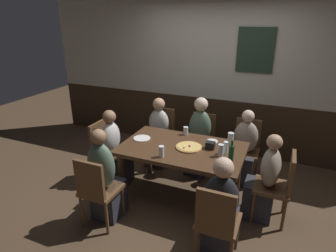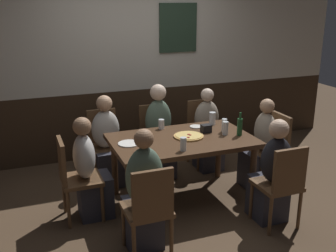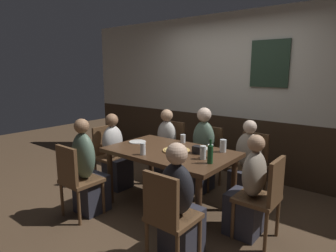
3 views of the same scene
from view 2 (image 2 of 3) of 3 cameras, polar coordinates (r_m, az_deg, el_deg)
The scene contains 27 objects.
ground_plane at distance 4.74m, azimuth 1.90°, elevation -10.21°, with size 12.00×12.00×0.00m, color #4C3826.
wall_back at distance 5.81m, azimuth -4.30°, elevation 8.62°, with size 6.40×0.13×2.60m.
dining_table at distance 4.47m, azimuth 1.98°, elevation -2.74°, with size 1.55×0.95×0.74m.
chair_head_west at distance 4.24m, azimuth -13.12°, elevation -6.72°, with size 0.40×0.40×0.88m.
chair_left_near at distance 3.55m, azimuth -2.67°, elevation -11.28°, with size 0.40×0.40×0.88m.
chair_mid_far at distance 5.31m, azimuth -1.78°, elevation -1.22°, with size 0.40×0.40×0.88m.
chair_left_far at distance 5.14m, azimuth -8.97°, elevation -2.09°, with size 0.40×0.40×0.88m.
chair_right_far at distance 5.55m, azimuth 4.87°, elevation -0.40°, with size 0.40×0.40×0.88m.
chair_right_near at distance 4.14m, azimuth 15.70°, elevation -7.60°, with size 0.40×0.40×0.88m.
chair_head_east at distance 5.08m, azimuth 14.44°, elevation -2.68°, with size 0.40×0.40×0.88m.
person_head_west at distance 4.28m, azimuth -10.89°, elevation -6.92°, with size 0.37×0.34×1.09m.
person_left_near at distance 3.69m, azimuth -3.47°, elevation -10.25°, with size 0.34×0.37×1.17m.
person_mid_far at distance 5.16m, azimuth -1.19°, elevation -1.66°, with size 0.34×0.37×1.19m.
person_left_far at distance 5.00m, azimuth -8.55°, elevation -3.02°, with size 0.34×0.37×1.11m.
person_right_far at distance 5.43m, azimuth 5.61°, elevation -1.36°, with size 0.34×0.37×1.08m.
person_right_near at distance 4.27m, azimuth 14.37°, elevation -7.16°, with size 0.34×0.37×1.10m.
person_head_east at distance 5.00m, azimuth 12.85°, elevation -3.40°, with size 0.37×0.34×1.09m.
pizza at distance 4.48m, azimuth 2.93°, elevation -1.42°, with size 0.33×0.33×0.03m.
pint_glass_pale at distance 4.68m, azimuth 7.91°, elevation -0.02°, with size 0.06×0.06×0.15m.
highball_clear at distance 4.93m, azimuth 6.26°, elevation 0.97°, with size 0.08×0.08×0.15m.
tumbler_short at distance 4.58m, azimuth 8.06°, elevation -0.41°, with size 0.07×0.07×0.15m.
beer_glass_half at distance 4.07m, azimuth 2.16°, elevation -2.65°, with size 0.06×0.06×0.14m.
pint_glass_amber at distance 4.74m, azimuth -0.94°, elevation 0.18°, with size 0.07×0.07×0.11m.
beer_bottle_green at distance 4.57m, azimuth 10.06°, elevation -0.05°, with size 0.06×0.06×0.26m.
plate_white_large at distance 4.28m, azimuth -5.51°, elevation -2.47°, with size 0.23×0.23×0.01m, color white.
plate_white_small at distance 4.83m, azimuth 3.94°, elevation -0.08°, with size 0.15×0.15×0.01m, color white.
condiment_caddy at distance 4.64m, azimuth 5.37°, elevation -0.34°, with size 0.11×0.09×0.09m, color black.
Camera 2 is at (-1.64, -3.85, 2.22)m, focal length 43.34 mm.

